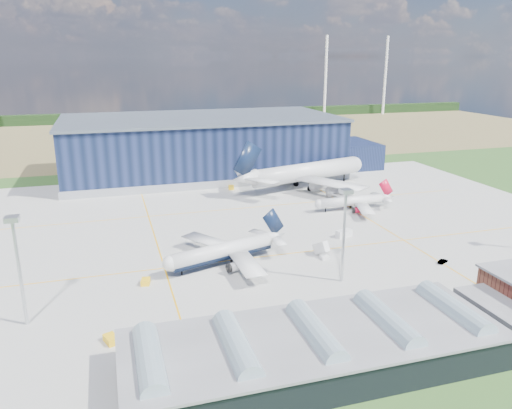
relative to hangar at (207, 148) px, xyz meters
name	(u,v)px	position (x,y,z in m)	size (l,w,h in m)	color
ground	(264,243)	(-2.81, -94.80, -11.62)	(600.00, 600.00, 0.00)	#254A1B
apron	(254,232)	(-2.81, -84.80, -11.59)	(220.00, 160.00, 0.08)	#A1A19C
farmland	(168,134)	(-2.81, 125.20, -11.62)	(600.00, 220.00, 0.01)	olive
treeline	(156,116)	(-2.81, 205.20, -7.62)	(600.00, 8.00, 8.00)	black
hangar	(207,148)	(0.00, 0.00, 0.00)	(145.00, 62.00, 26.10)	black
glass_concourse	(334,344)	(-9.26, -154.80, -7.93)	(78.00, 23.00, 8.60)	black
light_mast_west	(17,254)	(-62.81, -124.80, 3.82)	(2.60, 2.60, 23.00)	#BABEC2
light_mast_center	(345,221)	(7.19, -124.80, 3.82)	(2.60, 2.60, 23.00)	#BABEC2
airliner_navy	(222,243)	(-18.06, -106.80, -5.53)	(37.32, 36.51, 12.17)	silver
airliner_red	(351,196)	(36.32, -72.80, -6.58)	(30.86, 30.19, 10.06)	silver
airliner_widebody	(307,163)	(33.22, -39.80, -0.96)	(65.36, 63.94, 21.31)	silver
gse_tug_a	(111,339)	(-46.67, -136.72, -10.92)	(2.05, 3.36, 1.40)	yellow
gse_tug_b	(146,282)	(-38.22, -112.83, -10.97)	(1.99, 2.99, 1.29)	yellow
gse_van_a	(344,233)	(21.63, -96.97, -10.52)	(2.19, 5.03, 2.19)	silver
gse_cart_a	(268,241)	(-2.02, -95.60, -10.97)	(1.99, 2.99, 1.30)	silver
gse_tug_c	(231,187)	(2.90, -32.80, -10.85)	(2.18, 3.49, 1.53)	yellow
airstair	(321,251)	(8.96, -108.65, -10.16)	(1.82, 4.54, 2.91)	silver
car_a	(480,288)	(35.79, -138.56, -11.05)	(1.33, 3.30, 1.13)	#99999E
car_b	(443,261)	(37.48, -122.66, -11.05)	(1.19, 3.41, 1.12)	#99999E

